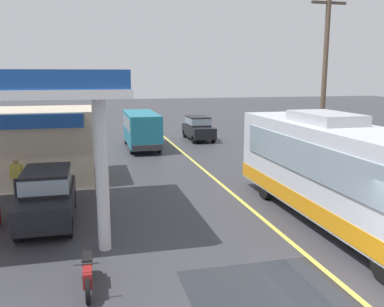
# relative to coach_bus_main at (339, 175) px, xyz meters

# --- Properties ---
(ground) EXTENTS (120.00, 120.00, 0.00)m
(ground) POSITION_rel_coach_bus_main_xyz_m (-2.19, 15.39, -1.72)
(ground) COLOR #38383D
(lane_divider_stripe) EXTENTS (0.16, 50.00, 0.01)m
(lane_divider_stripe) POSITION_rel_coach_bus_main_xyz_m (-2.19, 10.39, -1.72)
(lane_divider_stripe) COLOR #D8CC4C
(lane_divider_stripe) RESTS_ON ground
(coach_bus_main) EXTENTS (2.60, 11.04, 3.69)m
(coach_bus_main) POSITION_rel_coach_bus_main_xyz_m (0.00, 0.00, 0.00)
(coach_bus_main) COLOR silver
(coach_bus_main) RESTS_ON ground
(gas_station_roadside) EXTENTS (9.10, 11.95, 5.10)m
(gas_station_roadside) POSITION_rel_coach_bus_main_xyz_m (-11.35, 6.68, 0.91)
(gas_station_roadside) COLOR #194799
(gas_station_roadside) RESTS_ON ground
(car_at_pump) EXTENTS (1.70, 4.20, 1.82)m
(car_at_pump) POSITION_rel_coach_bus_main_xyz_m (-9.45, 2.54, -0.71)
(car_at_pump) COLOR black
(car_at_pump) RESTS_ON ground
(minibus_opposing_lane) EXTENTS (2.04, 6.13, 2.44)m
(minibus_opposing_lane) POSITION_rel_coach_bus_main_xyz_m (-4.59, 16.26, -0.25)
(minibus_opposing_lane) COLOR teal
(minibus_opposing_lane) RESTS_ON ground
(motorcycle_parked_forecourt) EXTENTS (0.55, 1.80, 0.92)m
(motorcycle_parked_forecourt) POSITION_rel_coach_bus_main_xyz_m (-8.12, -2.44, -1.28)
(motorcycle_parked_forecourt) COLOR black
(motorcycle_parked_forecourt) RESTS_ON ground
(pedestrian_near_pump) EXTENTS (0.55, 0.22, 1.66)m
(pedestrian_near_pump) POSITION_rel_coach_bus_main_xyz_m (-10.93, 5.84, -0.79)
(pedestrian_near_pump) COLOR #33333F
(pedestrian_near_pump) RESTS_ON ground
(car_trailing_behind_bus) EXTENTS (1.70, 4.20, 1.82)m
(car_trailing_behind_bus) POSITION_rel_coach_bus_main_xyz_m (0.10, 18.88, -0.71)
(car_trailing_behind_bus) COLOR black
(car_trailing_behind_bus) RESTS_ON ground
(utility_pole_roadside) EXTENTS (1.80, 0.24, 8.94)m
(utility_pole_roadside) POSITION_rel_coach_bus_main_xyz_m (3.33, 6.72, 2.93)
(utility_pole_roadside) COLOR brown
(utility_pole_roadside) RESTS_ON ground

